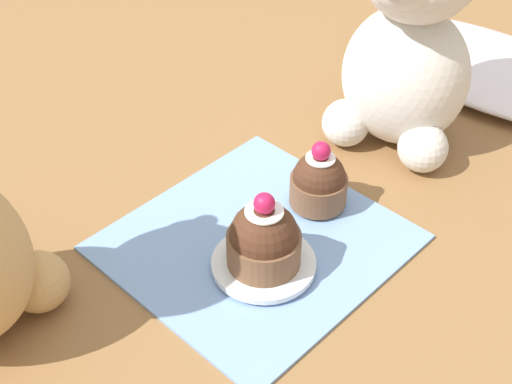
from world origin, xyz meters
name	(u,v)px	position (x,y,z in m)	size (l,w,h in m)	color
ground_plane	(256,244)	(0.00, 0.00, 0.00)	(4.00, 4.00, 0.00)	olive
knitted_placemat	(256,241)	(0.00, 0.00, 0.00)	(0.21, 0.22, 0.01)	#7A9ED1
tulle_cloth	(489,68)	(0.00, 0.37, 0.01)	(0.33, 0.16, 0.03)	silver
teddy_bear_cream	(410,31)	(-0.01, 0.20, 0.12)	(0.14, 0.13, 0.24)	silver
cupcake_near_cream_bear	(319,182)	(0.01, 0.07, 0.03)	(0.05, 0.05, 0.06)	brown
saucer_plate	(264,263)	(0.03, -0.02, 0.01)	(0.08, 0.08, 0.01)	silver
cupcake_near_tan_bear	(264,240)	(0.03, -0.02, 0.03)	(0.06, 0.06, 0.07)	brown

